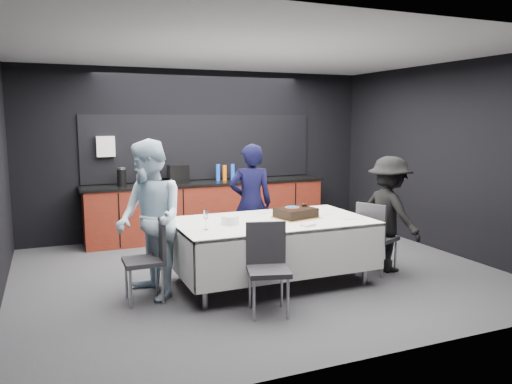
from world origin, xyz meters
TOP-DOWN VIEW (x-y plane):
  - ground at (0.00, 0.00)m, footprint 6.00×6.00m
  - room_shell at (0.00, 0.00)m, footprint 6.04×5.04m
  - kitchenette at (-0.02, 2.22)m, footprint 4.10×0.64m
  - party_table at (0.00, -0.40)m, footprint 2.32×1.32m
  - cake_assembly at (0.32, -0.40)m, footprint 0.56×0.49m
  - plate_stack at (-0.55, -0.44)m, footprint 0.21×0.21m
  - loose_plate_near at (-0.27, -0.83)m, footprint 0.18×0.18m
  - loose_plate_right_a at (0.82, -0.28)m, footprint 0.22×0.22m
  - loose_plate_right_b at (0.89, -0.66)m, footprint 0.22×0.22m
  - loose_plate_far at (0.11, 0.07)m, footprint 0.22×0.22m
  - fork_pile at (0.23, -0.88)m, footprint 0.19×0.16m
  - champagne_flute at (-0.90, -0.62)m, footprint 0.06×0.06m
  - chair_left at (-1.47, -0.44)m, footprint 0.42×0.42m
  - chair_right at (1.37, -0.57)m, footprint 0.55×0.55m
  - chair_near at (-0.42, -1.21)m, footprint 0.52×0.52m
  - person_center at (0.11, 0.56)m, footprint 0.68×0.52m
  - person_left at (-1.45, -0.34)m, footprint 0.84×0.99m
  - person_right at (1.62, -0.53)m, footprint 0.70×1.04m

SIDE VIEW (x-z plane):
  - ground at x=0.00m, z-range 0.00..0.00m
  - chair_left at x=-1.47m, z-range 0.07..1.00m
  - chair_right at x=1.37m, z-range 0.07..1.00m
  - chair_near at x=-0.42m, z-range 0.07..1.00m
  - kitchenette at x=-0.02m, z-range -0.48..1.57m
  - party_table at x=0.00m, z-range 0.25..1.03m
  - person_right at x=1.62m, z-range 0.00..1.51m
  - loose_plate_near at x=-0.27m, z-range 0.78..0.79m
  - loose_plate_right_a at x=0.82m, z-range 0.78..0.79m
  - loose_plate_right_b at x=0.89m, z-range 0.78..0.79m
  - loose_plate_far at x=0.11m, z-range 0.78..0.79m
  - fork_pile at x=0.23m, z-range 0.78..0.81m
  - person_center at x=0.11m, z-range 0.00..1.65m
  - plate_stack at x=-0.55m, z-range 0.78..0.88m
  - cake_assembly at x=0.32m, z-range 0.76..0.92m
  - person_left at x=-1.45m, z-range 0.00..1.77m
  - champagne_flute at x=-0.90m, z-range 0.83..1.05m
  - room_shell at x=0.00m, z-range 0.45..3.27m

